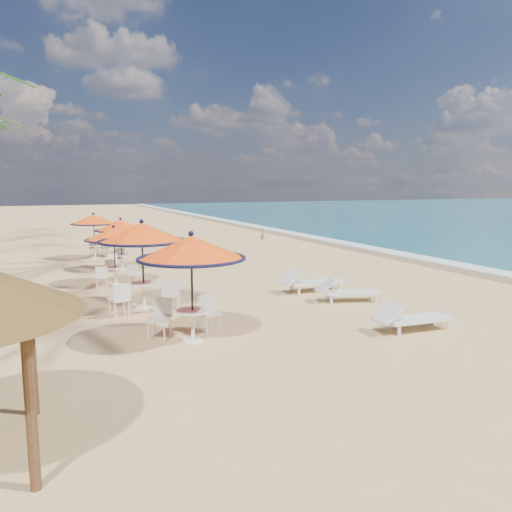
{
  "coord_description": "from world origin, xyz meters",
  "views": [
    {
      "loc": [
        -7.77,
        -10.69,
        3.58
      ],
      "look_at": [
        -1.13,
        4.36,
        1.2
      ],
      "focal_mm": 35.0,
      "sensor_mm": 36.0,
      "label": 1
    }
  ],
  "objects_px": {
    "station_0": "(191,257)",
    "lounger_mid": "(345,291)",
    "lounger_near": "(411,318)",
    "lounger_far": "(310,281)",
    "station_4": "(95,225)",
    "station_3": "(120,232)",
    "station_2": "(114,241)",
    "station_1": "(142,241)"
  },
  "relations": [
    {
      "from": "station_1",
      "to": "station_3",
      "type": "distance_m",
      "value": 7.13
    },
    {
      "from": "station_0",
      "to": "station_2",
      "type": "relative_size",
      "value": 1.19
    },
    {
      "from": "station_3",
      "to": "lounger_far",
      "type": "height_order",
      "value": "station_3"
    },
    {
      "from": "station_2",
      "to": "station_4",
      "type": "relative_size",
      "value": 0.96
    },
    {
      "from": "station_0",
      "to": "station_2",
      "type": "bearing_deg",
      "value": 94.91
    },
    {
      "from": "station_1",
      "to": "station_2",
      "type": "distance_m",
      "value": 4.0
    },
    {
      "from": "lounger_near",
      "to": "lounger_mid",
      "type": "relative_size",
      "value": 1.01
    },
    {
      "from": "station_1",
      "to": "lounger_far",
      "type": "xyz_separation_m",
      "value": [
        5.53,
        0.09,
        -1.62
      ]
    },
    {
      "from": "station_3",
      "to": "station_4",
      "type": "xyz_separation_m",
      "value": [
        -0.58,
        3.86,
        0.02
      ]
    },
    {
      "from": "lounger_far",
      "to": "station_2",
      "type": "bearing_deg",
      "value": 147.72
    },
    {
      "from": "station_2",
      "to": "lounger_mid",
      "type": "xyz_separation_m",
      "value": [
        6.06,
        -5.53,
        -1.24
      ]
    },
    {
      "from": "station_2",
      "to": "lounger_near",
      "type": "height_order",
      "value": "station_2"
    },
    {
      "from": "station_1",
      "to": "station_3",
      "type": "bearing_deg",
      "value": 86.39
    },
    {
      "from": "station_1",
      "to": "station_3",
      "type": "height_order",
      "value": "station_1"
    },
    {
      "from": "station_0",
      "to": "lounger_mid",
      "type": "bearing_deg",
      "value": 19.02
    },
    {
      "from": "station_4",
      "to": "lounger_mid",
      "type": "relative_size",
      "value": 1.08
    },
    {
      "from": "lounger_near",
      "to": "station_0",
      "type": "bearing_deg",
      "value": 169.0
    },
    {
      "from": "station_2",
      "to": "station_3",
      "type": "bearing_deg",
      "value": 77.74
    },
    {
      "from": "station_1",
      "to": "station_4",
      "type": "height_order",
      "value": "station_1"
    },
    {
      "from": "lounger_near",
      "to": "station_1",
      "type": "bearing_deg",
      "value": 143.14
    },
    {
      "from": "station_3",
      "to": "station_2",
      "type": "bearing_deg",
      "value": -102.26
    },
    {
      "from": "station_3",
      "to": "lounger_far",
      "type": "xyz_separation_m",
      "value": [
        5.08,
        -7.01,
        -1.25
      ]
    },
    {
      "from": "lounger_far",
      "to": "station_1",
      "type": "bearing_deg",
      "value": -177.33
    },
    {
      "from": "station_3",
      "to": "lounger_mid",
      "type": "height_order",
      "value": "station_3"
    },
    {
      "from": "station_0",
      "to": "station_3",
      "type": "relative_size",
      "value": 1.16
    },
    {
      "from": "station_3",
      "to": "station_4",
      "type": "height_order",
      "value": "station_4"
    },
    {
      "from": "lounger_near",
      "to": "lounger_far",
      "type": "bearing_deg",
      "value": 94.29
    },
    {
      "from": "station_0",
      "to": "station_2",
      "type": "distance_m",
      "value": 7.44
    },
    {
      "from": "station_3",
      "to": "lounger_far",
      "type": "bearing_deg",
      "value": -54.09
    },
    {
      "from": "station_4",
      "to": "lounger_mid",
      "type": "height_order",
      "value": "station_4"
    },
    {
      "from": "station_4",
      "to": "lounger_far",
      "type": "xyz_separation_m",
      "value": [
        5.66,
        -10.88,
        -1.26
      ]
    },
    {
      "from": "station_3",
      "to": "lounger_far",
      "type": "distance_m",
      "value": 8.75
    },
    {
      "from": "station_4",
      "to": "lounger_mid",
      "type": "xyz_separation_m",
      "value": [
        5.97,
        -12.53,
        -1.3
      ]
    },
    {
      "from": "station_1",
      "to": "station_4",
      "type": "xyz_separation_m",
      "value": [
        -0.13,
        10.97,
        -0.35
      ]
    },
    {
      "from": "station_1",
      "to": "lounger_mid",
      "type": "height_order",
      "value": "station_1"
    },
    {
      "from": "station_2",
      "to": "lounger_near",
      "type": "distance_m",
      "value": 10.59
    },
    {
      "from": "station_0",
      "to": "station_3",
      "type": "height_order",
      "value": "station_0"
    },
    {
      "from": "station_3",
      "to": "lounger_mid",
      "type": "relative_size",
      "value": 1.07
    },
    {
      "from": "station_4",
      "to": "lounger_near",
      "type": "xyz_separation_m",
      "value": [
        5.67,
        -15.8,
        -1.29
      ]
    },
    {
      "from": "station_3",
      "to": "station_4",
      "type": "distance_m",
      "value": 3.91
    },
    {
      "from": "station_1",
      "to": "lounger_mid",
      "type": "relative_size",
      "value": 1.26
    },
    {
      "from": "station_1",
      "to": "lounger_mid",
      "type": "xyz_separation_m",
      "value": [
        5.83,
        -1.56,
        -1.65
      ]
    }
  ]
}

